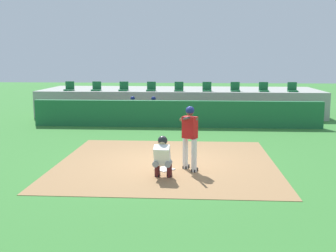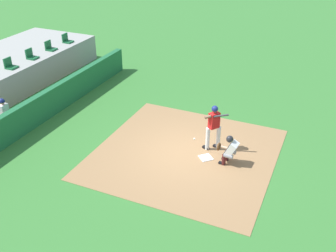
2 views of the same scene
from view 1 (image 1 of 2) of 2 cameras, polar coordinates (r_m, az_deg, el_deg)
The scene contains 19 objects.
ground_plane at distance 12.38m, azimuth -0.21°, elevation -5.10°, with size 80.00×80.00×0.00m, color #387A33.
dirt_infield at distance 12.38m, azimuth -0.21°, elevation -5.07°, with size 6.40×6.40×0.01m, color #9E754C.
home_plate at distance 11.61m, azimuth -0.49°, elevation -5.97°, with size 0.44×0.44×0.02m, color white.
batter_at_plate at distance 11.34m, azimuth 2.99°, elevation -1.10°, with size 0.54×0.91×1.80m.
catcher_crouched at distance 10.68m, azimuth -0.78°, elevation -4.09°, with size 0.50×1.64×1.13m.
dugout_wall at distance 18.65m, azimuth 1.16°, elevation 1.69°, with size 13.00×0.30×1.20m, color #1E6638.
dugout_bench at distance 19.69m, azimuth 1.29°, elevation 1.00°, with size 11.80×0.44×0.45m, color olive.
dugout_player_0 at distance 19.68m, azimuth -4.94°, elevation 2.28°, with size 0.49×0.70×1.30m.
dugout_player_1 at distance 19.56m, azimuth -2.04°, elevation 2.26°, with size 0.49×0.70×1.30m.
stands_platform at distance 23.00m, azimuth 1.66°, elevation 3.40°, with size 15.00×4.40×1.40m, color #9E9E99.
stadium_seat_0 at distance 22.39m, azimuth -13.48°, elevation 5.13°, with size 0.46×0.46×0.48m.
stadium_seat_1 at distance 22.01m, azimuth -9.87°, elevation 5.18°, with size 0.46×0.46×0.48m.
stadium_seat_2 at distance 21.72m, azimuth -6.15°, elevation 5.21°, with size 0.46×0.46×0.48m.
stadium_seat_3 at distance 21.52m, azimuth -2.34°, elevation 5.21°, with size 0.46×0.46×0.48m.
stadium_seat_4 at distance 21.41m, azimuth 1.52°, elevation 5.20°, with size 0.46×0.46×0.48m.
stadium_seat_5 at distance 21.41m, azimuth 5.40°, elevation 5.16°, with size 0.46×0.46×0.48m.
stadium_seat_6 at distance 21.50m, azimuth 9.27°, elevation 5.10°, with size 0.46×0.46×0.48m.
stadium_seat_7 at distance 21.68m, azimuth 13.09°, elevation 5.01°, with size 0.46×0.46×0.48m.
stadium_seat_8 at distance 21.96m, azimuth 16.82°, elevation 4.91°, with size 0.46×0.46×0.48m.
Camera 1 is at (0.83, -11.96, 3.10)m, focal length 44.10 mm.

